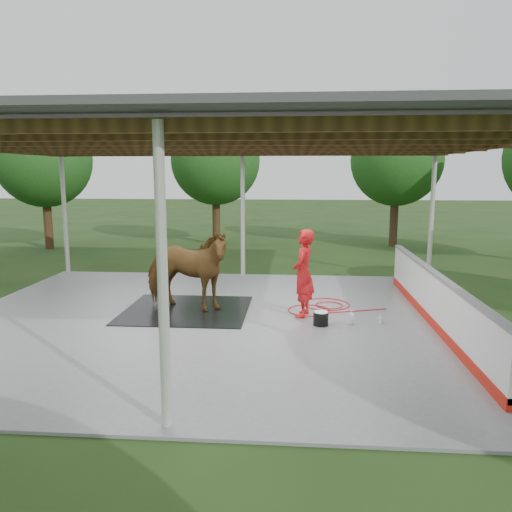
# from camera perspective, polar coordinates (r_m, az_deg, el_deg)

# --- Properties ---
(ground) EXTENTS (100.00, 100.00, 0.00)m
(ground) POSITION_cam_1_polar(r_m,az_deg,el_deg) (11.22, -4.02, -7.49)
(ground) COLOR #1E3814
(concrete_slab) EXTENTS (12.00, 10.00, 0.05)m
(concrete_slab) POSITION_cam_1_polar(r_m,az_deg,el_deg) (11.22, -4.02, -7.37)
(concrete_slab) COLOR slate
(concrete_slab) RESTS_ON ground
(pavilion_structure) EXTENTS (12.60, 10.60, 4.05)m
(pavilion_structure) POSITION_cam_1_polar(r_m,az_deg,el_deg) (10.75, -4.27, 13.15)
(pavilion_structure) COLOR beige
(pavilion_structure) RESTS_ON ground
(dasher_board) EXTENTS (0.16, 8.00, 1.15)m
(dasher_board) POSITION_cam_1_polar(r_m,az_deg,el_deg) (11.34, 19.67, -4.76)
(dasher_board) COLOR red
(dasher_board) RESTS_ON concrete_slab
(tree_belt) EXTENTS (28.00, 28.00, 5.80)m
(tree_belt) POSITION_cam_1_polar(r_m,az_deg,el_deg) (11.59, -2.07, 12.03)
(tree_belt) COLOR #382314
(tree_belt) RESTS_ON ground
(rubber_mat) EXTENTS (2.90, 2.72, 0.02)m
(rubber_mat) POSITION_cam_1_polar(r_m,az_deg,el_deg) (12.02, -7.93, -6.11)
(rubber_mat) COLOR black
(rubber_mat) RESTS_ON concrete_slab
(horse) EXTENTS (2.43, 1.51, 1.90)m
(horse) POSITION_cam_1_polar(r_m,az_deg,el_deg) (11.79, -8.04, -1.60)
(horse) COLOR brown
(horse) RESTS_ON rubber_mat
(handler) EXTENTS (0.61, 0.81, 1.99)m
(handler) POSITION_cam_1_polar(r_m,az_deg,el_deg) (11.27, 5.44, -1.98)
(handler) COLOR red
(handler) RESTS_ON concrete_slab
(wash_bucket) EXTENTS (0.32, 0.32, 0.30)m
(wash_bucket) POSITION_cam_1_polar(r_m,az_deg,el_deg) (10.83, 7.42, -7.06)
(wash_bucket) COLOR black
(wash_bucket) RESTS_ON concrete_slab
(soap_bottle_a) EXTENTS (0.18, 0.18, 0.32)m
(soap_bottle_a) POSITION_cam_1_polar(r_m,az_deg,el_deg) (10.98, 10.83, -6.88)
(soap_bottle_a) COLOR silver
(soap_bottle_a) RESTS_ON concrete_slab
(soap_bottle_b) EXTENTS (0.11, 0.11, 0.19)m
(soap_bottle_b) POSITION_cam_1_polar(r_m,az_deg,el_deg) (11.21, 14.01, -7.01)
(soap_bottle_b) COLOR #338CD8
(soap_bottle_b) RESTS_ON concrete_slab
(hose_coil) EXTENTS (2.35, 1.68, 0.02)m
(hose_coil) POSITION_cam_1_polar(r_m,az_deg,el_deg) (12.29, 7.44, -5.74)
(hose_coil) COLOR #B20C15
(hose_coil) RESTS_ON concrete_slab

